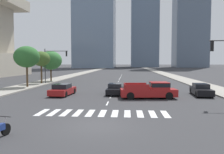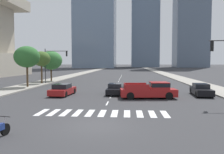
% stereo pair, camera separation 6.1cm
% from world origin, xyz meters
% --- Properties ---
extents(ground_plane, '(800.00, 800.00, 0.00)m').
position_xyz_m(ground_plane, '(0.00, 0.00, 0.00)').
color(ground_plane, '#333335').
extents(sidewalk_east, '(4.00, 260.00, 0.15)m').
position_xyz_m(sidewalk_east, '(13.56, 30.00, 0.07)').
color(sidewalk_east, gray).
rests_on(sidewalk_east, ground).
extents(sidewalk_west, '(4.00, 260.00, 0.15)m').
position_xyz_m(sidewalk_west, '(-13.56, 30.00, 0.07)').
color(sidewalk_west, gray).
rests_on(sidewalk_west, ground).
extents(crosswalk_near, '(9.45, 2.32, 0.01)m').
position_xyz_m(crosswalk_near, '(0.00, 3.27, 0.00)').
color(crosswalk_near, silver).
rests_on(crosswalk_near, ground).
extents(lane_divider_center, '(0.14, 50.00, 0.01)m').
position_xyz_m(lane_divider_center, '(0.00, 31.27, 0.00)').
color(lane_divider_center, silver).
rests_on(lane_divider_center, ground).
extents(pickup_truck, '(5.80, 2.42, 1.67)m').
position_xyz_m(pickup_truck, '(4.20, 10.52, 0.81)').
color(pickup_truck, maroon).
rests_on(pickup_truck, ground).
extents(sedan_black_0, '(1.87, 4.40, 1.23)m').
position_xyz_m(sedan_black_0, '(0.35, 13.40, 0.57)').
color(sedan_black_0, black).
rests_on(sedan_black_0, ground).
extents(sedan_black_1, '(2.10, 4.60, 1.31)m').
position_xyz_m(sedan_black_1, '(9.99, 12.98, 0.61)').
color(sedan_black_1, black).
rests_on(sedan_black_1, ground).
extents(sedan_red_2, '(2.18, 4.37, 1.30)m').
position_xyz_m(sedan_red_2, '(-5.47, 12.01, 0.60)').
color(sedan_red_2, maroon).
rests_on(sedan_red_2, ground).
extents(traffic_signal_far, '(4.30, 0.28, 5.87)m').
position_xyz_m(traffic_signal_far, '(-10.89, 25.46, 4.15)').
color(traffic_signal_far, '#333335').
rests_on(traffic_signal_far, sidewalk_west).
extents(street_tree_nearest, '(3.64, 3.64, 5.89)m').
position_xyz_m(street_tree_nearest, '(-12.76, 19.20, 4.48)').
color(street_tree_nearest, '#4C3823').
rests_on(street_tree_nearest, sidewalk_west).
extents(street_tree_second, '(2.96, 2.96, 5.41)m').
position_xyz_m(street_tree_second, '(-12.76, 24.75, 4.27)').
color(street_tree_second, '#4C3823').
rests_on(street_tree_second, sidewalk_west).
extents(street_tree_third, '(4.17, 4.17, 5.70)m').
position_xyz_m(street_tree_third, '(-12.76, 29.56, 4.07)').
color(street_tree_third, '#4C3823').
rests_on(street_tree_third, sidewalk_west).
extents(office_tower_center_skyline, '(21.56, 26.27, 107.94)m').
position_xyz_m(office_tower_center_skyline, '(15.15, 178.57, 50.03)').
color(office_tower_center_skyline, slate).
rests_on(office_tower_center_skyline, ground).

